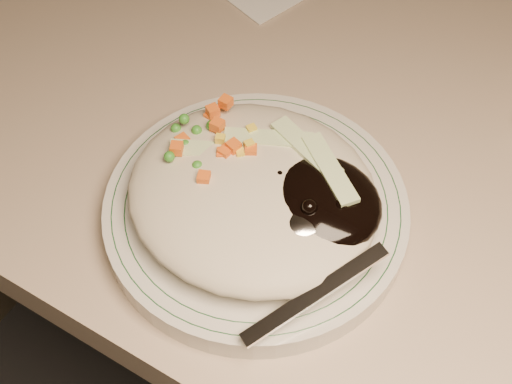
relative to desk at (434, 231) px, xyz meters
The scene contains 4 objects.
desk is the anchor object (origin of this frame).
plate 0.31m from the desk, 117.59° to the right, with size 0.24×0.24×0.02m, color silver.
plate_rim 0.32m from the desk, 117.59° to the right, with size 0.22×0.22×0.00m.
meal 0.34m from the desk, 116.56° to the right, with size 0.21×0.19×0.05m.
Camera 1 is at (0.06, 0.90, 1.21)m, focal length 50.00 mm.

